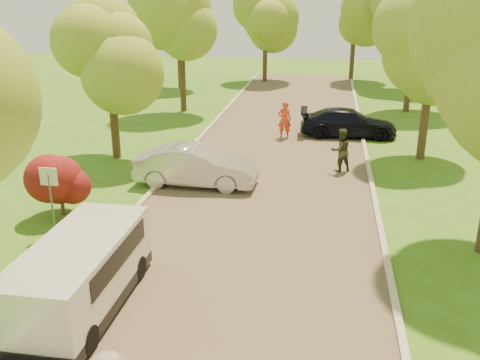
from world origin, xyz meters
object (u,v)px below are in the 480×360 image
Objects in this scene: minivan at (81,273)px; dark_sedan at (348,123)px; silver_sedan at (196,166)px; street_sign at (50,187)px; person_olive at (341,150)px; person_striped at (284,120)px.

dark_sedan is at bearing 69.01° from minivan.
minivan is at bearing 177.41° from silver_sedan.
dark_sedan is (9.10, 13.43, -0.86)m from street_sign.
person_olive reaches higher than minivan.
silver_sedan is at bearing 86.00° from minivan.
person_olive is (6.04, 11.24, -0.01)m from minivan.
dark_sedan is at bearing -33.90° from silver_sedan.
silver_sedan is (0.59, 8.65, -0.15)m from minivan.
person_olive is (-0.46, -5.78, 0.20)m from dark_sedan.
person_striped reaches higher than minivan.
street_sign is at bearing 149.10° from silver_sedan.
street_sign is 1.20× the size of person_olive.
minivan is at bearing 34.96° from person_olive.
dark_sedan is 3.30m from person_striped.
person_olive is at bearing 41.54° from street_sign.
minivan is 0.96× the size of dark_sedan.
person_olive is at bearing -63.24° from silver_sedan.
minivan is 2.50× the size of person_striped.
dark_sedan is (5.91, 8.37, -0.06)m from silver_sedan.
street_sign is 1.17× the size of person_striped.
person_striped is at bearing 64.91° from street_sign.
silver_sedan is 10.24m from dark_sedan.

